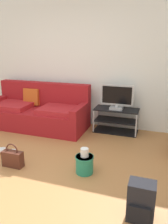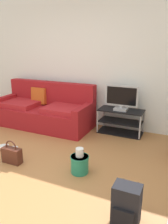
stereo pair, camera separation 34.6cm
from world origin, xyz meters
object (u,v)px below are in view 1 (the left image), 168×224
couch (39,112)px  backpack (141,202)px  tv_stand (116,120)px  sneakers_pair (4,152)px  handbag (13,158)px  flat_tv (117,97)px  cleaning_bucket (85,163)px

couch → backpack: couch is taller
tv_stand → sneakers_pair: bearing=-134.2°
tv_stand → handbag: tv_stand is taller
flat_tv → tv_stand: bearing=90.0°
backpack → tv_stand: bearing=101.6°
backpack → handbag: size_ratio=1.18×
backpack → handbag: backpack is taller
couch → handbag: couch is taller
flat_tv → handbag: (-1.17, -1.83, -0.60)m
flat_tv → sneakers_pair: flat_tv is taller
backpack → cleaning_bucket: size_ratio=1.16×
handbag → cleaning_bucket: bearing=9.9°
backpack → cleaning_bucket: backpack is taller
backpack → cleaning_bucket: bearing=136.5°
handbag → tv_stand: bearing=57.7°
couch → backpack: (2.36, -2.07, -0.12)m
tv_stand → backpack: size_ratio=2.05×
couch → tv_stand: 1.67m
backpack → sneakers_pair: 2.37m
couch → flat_tv: flat_tv is taller
sneakers_pair → handbag: bearing=-36.0°
tv_stand → handbag: size_ratio=2.41×
couch → handbag: 1.69m
backpack → cleaning_bucket: (-0.83, 0.64, -0.06)m
couch → sneakers_pair: 1.37m
backpack → flat_tv: bearing=101.7°
backpack → cleaning_bucket: 1.05m
flat_tv → backpack: flat_tv is taller
tv_stand → flat_tv: flat_tv is taller
handbag → sneakers_pair: 0.46m
tv_stand → couch: bearing=-171.6°
tv_stand → cleaning_bucket: tv_stand is taller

